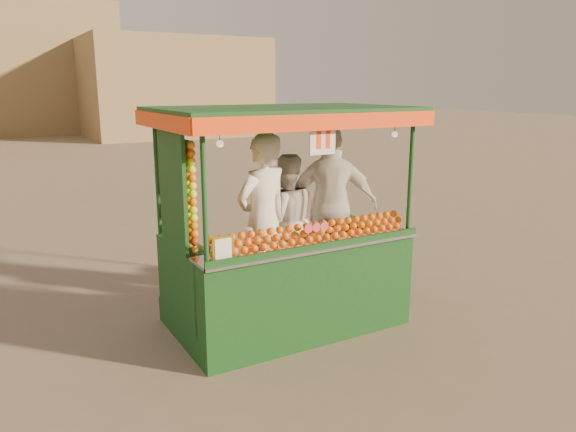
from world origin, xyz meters
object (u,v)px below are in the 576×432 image
vendor_left (263,221)px  vendor_middle (286,221)px  vendor_right (332,206)px  juice_cart (283,259)px

vendor_left → vendor_middle: 0.64m
vendor_right → juice_cart: bearing=46.5°
vendor_left → vendor_middle: bearing=-159.2°
vendor_right → vendor_left: bearing=36.8°
juice_cart → vendor_left: bearing=147.7°
vendor_middle → vendor_right: 0.57m
vendor_middle → juice_cart: bearing=68.7°
vendor_left → vendor_middle: vendor_left is taller
juice_cart → vendor_middle: juice_cart is taller
vendor_left → vendor_right: vendor_right is taller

